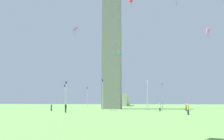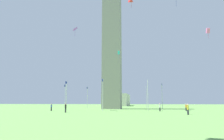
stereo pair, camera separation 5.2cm
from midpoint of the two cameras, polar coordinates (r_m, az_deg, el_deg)
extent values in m
plane|color=#609347|center=(63.87, -0.02, -10.47)|extent=(260.00, 260.00, 0.00)
cube|color=gray|center=(66.84, -0.02, 8.60)|extent=(5.46, 5.46, 43.69)
cylinder|color=silver|center=(49.31, -2.52, -6.65)|extent=(0.14, 0.14, 7.48)
cube|color=#1E2D99|center=(49.00, -2.62, -2.79)|extent=(1.00, 0.03, 0.64)
cylinder|color=silver|center=(52.77, 9.66, -6.67)|extent=(0.14, 0.14, 7.48)
cube|color=white|center=(52.43, 9.58, -3.06)|extent=(1.00, 0.03, 0.64)
cylinder|color=silver|center=(63.42, 13.38, -6.87)|extent=(0.14, 0.14, 7.48)
cube|color=#1E2D99|center=(63.05, 13.32, -3.87)|extent=(1.00, 0.03, 0.64)
cylinder|color=silver|center=(73.62, 9.30, -7.21)|extent=(0.14, 0.14, 7.48)
cube|color=#1E2D99|center=(73.23, 9.24, -4.62)|extent=(1.00, 0.03, 0.64)
cylinder|color=silver|center=(78.48, 1.55, -7.40)|extent=(0.14, 0.14, 7.48)
cube|color=#1E2D99|center=(78.08, 1.49, -4.98)|extent=(1.00, 0.03, 0.64)
cylinder|color=silver|center=(76.20, -6.72, -7.31)|extent=(0.14, 0.14, 7.48)
cube|color=#1E2D99|center=(75.81, -6.78, -4.81)|extent=(1.00, 0.03, 0.64)
cylinder|color=silver|center=(67.59, -12.59, -6.99)|extent=(0.14, 0.14, 7.48)
cube|color=#1E2D99|center=(67.24, -12.67, -4.18)|extent=(1.00, 0.03, 0.64)
cylinder|color=silver|center=(56.31, -12.24, -6.72)|extent=(0.14, 0.14, 7.48)
cube|color=#1E2D99|center=(55.99, -12.33, -3.33)|extent=(1.00, 0.03, 0.64)
cylinder|color=#2D2D38|center=(51.43, -16.14, -10.13)|extent=(0.29, 0.29, 0.80)
cylinder|color=#3851B2|center=(51.41, -16.11, -9.35)|extent=(0.32, 0.32, 0.60)
sphere|color=tan|center=(51.40, -16.09, -8.89)|extent=(0.24, 0.24, 0.24)
cylinder|color=#2D2D38|center=(51.70, 19.40, -9.97)|extent=(0.29, 0.29, 0.80)
cylinder|color=orange|center=(51.68, 19.36, -9.21)|extent=(0.32, 0.32, 0.59)
sphere|color=beige|center=(51.68, 19.34, -8.75)|extent=(0.24, 0.24, 0.24)
cylinder|color=#2D2D38|center=(36.45, 19.88, -10.71)|extent=(0.29, 0.29, 0.80)
cylinder|color=yellow|center=(36.43, 19.82, -9.54)|extent=(0.32, 0.32, 0.69)
sphere|color=beige|center=(36.42, 19.78, -8.81)|extent=(0.24, 0.24, 0.24)
cylinder|color=#2D2D38|center=(42.74, -12.48, -10.63)|extent=(0.29, 0.29, 0.80)
cylinder|color=black|center=(42.72, -12.45, -9.63)|extent=(0.32, 0.32, 0.69)
sphere|color=#936B4C|center=(42.71, -12.43, -9.01)|extent=(0.24, 0.24, 0.24)
cylinder|color=#2D2D38|center=(48.87, 12.83, -10.35)|extent=(0.29, 0.29, 0.80)
cylinder|color=white|center=(48.85, 12.80, -9.49)|extent=(0.32, 0.32, 0.67)
sphere|color=tan|center=(48.85, 12.78, -8.95)|extent=(0.24, 0.24, 0.24)
cone|color=red|center=(59.32, 5.27, 18.09)|extent=(1.99, 2.03, 1.62)
cylinder|color=maroon|center=(58.84, 5.28, 17.15)|extent=(0.04, 0.04, 1.62)
cylinder|color=#233C9D|center=(45.96, 16.97, 17.03)|extent=(0.04, 0.04, 1.61)
cube|color=pink|center=(37.29, 24.52, 9.67)|extent=(0.77, 0.51, 0.92)
cylinder|color=#A44A79|center=(37.08, 24.59, 8.61)|extent=(0.04, 0.04, 1.08)
cube|color=#33C6D1|center=(57.71, 1.80, 4.74)|extent=(0.82, 0.60, 1.05)
cylinder|color=teal|center=(57.52, 1.80, 3.92)|extent=(0.04, 0.04, 1.26)
cube|color=purple|center=(56.85, -9.98, 10.89)|extent=(1.64, 1.50, 0.80)
cylinder|color=#67278E|center=(56.50, -10.00, 9.86)|extent=(0.04, 0.04, 1.62)
cube|color=beige|center=(116.09, 1.35, -8.12)|extent=(26.82, 12.41, 6.18)
camera|label=1|loc=(0.03, -90.02, 0.00)|focal=33.78mm
camera|label=2|loc=(0.03, 89.98, 0.00)|focal=33.78mm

